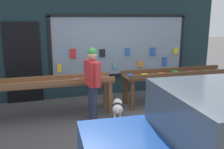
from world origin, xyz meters
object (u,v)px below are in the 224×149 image
Objects in this scene: display_table_left at (49,86)px; display_table_right at (178,76)px; person_browsing at (92,79)px; small_dog at (118,107)px.

display_table_right is (3.29, 0.00, -0.01)m from display_table_left.
display_table_right is 1.85× the size of person_browsing.
display_table_left is 1.61m from small_dog.
small_dog is at bearing -123.37° from person_browsing.
display_table_left is 5.47× the size of small_dog.
display_table_right is at bearing -51.80° from small_dog.
person_browsing is at bearing 82.69° from small_dog.
display_table_left is 3.29m from display_table_right.
person_browsing is 2.96× the size of small_dog.
small_dog is at bearing -160.02° from display_table_right.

